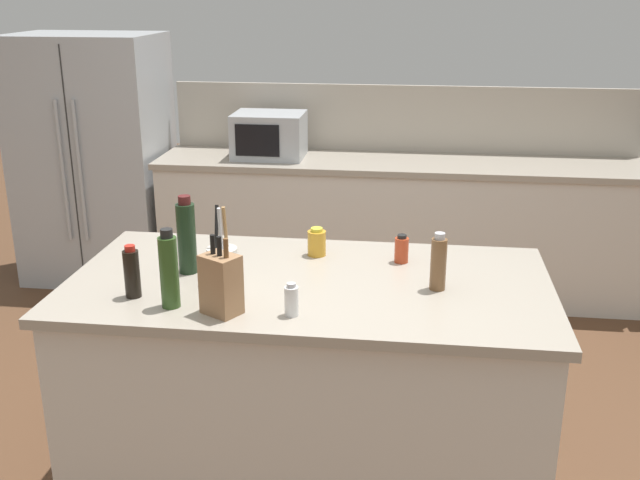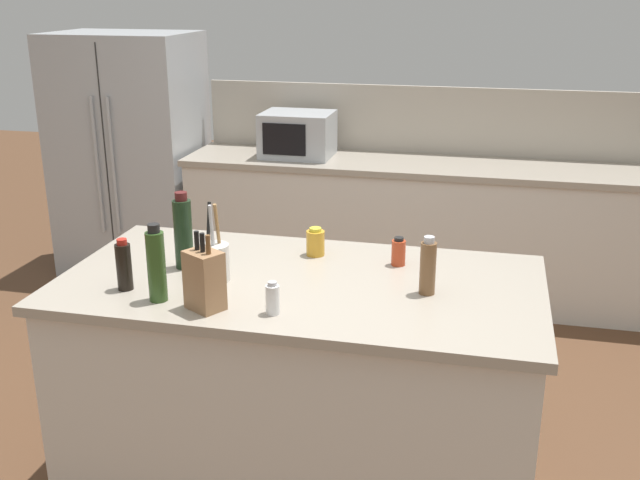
{
  "view_description": "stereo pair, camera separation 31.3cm",
  "coord_description": "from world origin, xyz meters",
  "px_view_note": "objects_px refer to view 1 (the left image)",
  "views": [
    {
      "loc": [
        0.41,
        -2.75,
        2.06
      ],
      "look_at": [
        0.0,
        0.35,
        0.99
      ],
      "focal_mm": 42.0,
      "sensor_mm": 36.0,
      "label": 1
    },
    {
      "loc": [
        0.71,
        -2.69,
        2.06
      ],
      "look_at": [
        0.0,
        0.35,
        0.99
      ],
      "focal_mm": 42.0,
      "sensor_mm": 36.0,
      "label": 2
    }
  ],
  "objects_px": {
    "spice_jar_paprika": "(402,249)",
    "salt_shaker": "(291,300)",
    "honey_jar": "(317,242)",
    "wine_bottle": "(187,237)",
    "olive_oil_bottle": "(169,271)",
    "knife_block": "(221,284)",
    "microwave": "(269,135)",
    "soy_sauce_bottle": "(132,273)",
    "refrigerator": "(95,159)",
    "pepper_grinder": "(438,263)",
    "utensil_crock": "(222,264)"
  },
  "relations": [
    {
      "from": "spice_jar_paprika",
      "to": "knife_block",
      "type": "bearing_deg",
      "value": -135.82
    },
    {
      "from": "olive_oil_bottle",
      "to": "spice_jar_paprika",
      "type": "xyz_separation_m",
      "value": [
        0.82,
        0.57,
        -0.08
      ]
    },
    {
      "from": "refrigerator",
      "to": "microwave",
      "type": "bearing_deg",
      "value": -2.29
    },
    {
      "from": "refrigerator",
      "to": "knife_block",
      "type": "height_order",
      "value": "refrigerator"
    },
    {
      "from": "refrigerator",
      "to": "honey_jar",
      "type": "relative_size",
      "value": 14.01
    },
    {
      "from": "refrigerator",
      "to": "olive_oil_bottle",
      "type": "height_order",
      "value": "refrigerator"
    },
    {
      "from": "refrigerator",
      "to": "spice_jar_paprika",
      "type": "height_order",
      "value": "refrigerator"
    },
    {
      "from": "microwave",
      "to": "wine_bottle",
      "type": "distance_m",
      "value": 2.18
    },
    {
      "from": "spice_jar_paprika",
      "to": "salt_shaker",
      "type": "relative_size",
      "value": 0.99
    },
    {
      "from": "olive_oil_bottle",
      "to": "salt_shaker",
      "type": "xyz_separation_m",
      "value": [
        0.45,
        -0.02,
        -0.08
      ]
    },
    {
      "from": "honey_jar",
      "to": "pepper_grinder",
      "type": "bearing_deg",
      "value": -31.87
    },
    {
      "from": "refrigerator",
      "to": "utensil_crock",
      "type": "bearing_deg",
      "value": -56.44
    },
    {
      "from": "olive_oil_bottle",
      "to": "soy_sauce_bottle",
      "type": "distance_m",
      "value": 0.19
    },
    {
      "from": "honey_jar",
      "to": "olive_oil_bottle",
      "type": "bearing_deg",
      "value": -126.61
    },
    {
      "from": "microwave",
      "to": "knife_block",
      "type": "xyz_separation_m",
      "value": [
        0.33,
        -2.55,
        -0.04
      ]
    },
    {
      "from": "microwave",
      "to": "olive_oil_bottle",
      "type": "height_order",
      "value": "same"
    },
    {
      "from": "microwave",
      "to": "salt_shaker",
      "type": "relative_size",
      "value": 3.84
    },
    {
      "from": "microwave",
      "to": "wine_bottle",
      "type": "relative_size",
      "value": 1.46
    },
    {
      "from": "knife_block",
      "to": "salt_shaker",
      "type": "relative_size",
      "value": 2.35
    },
    {
      "from": "knife_block",
      "to": "spice_jar_paprika",
      "type": "distance_m",
      "value": 0.87
    },
    {
      "from": "knife_block",
      "to": "spice_jar_paprika",
      "type": "relative_size",
      "value": 2.37
    },
    {
      "from": "honey_jar",
      "to": "salt_shaker",
      "type": "distance_m",
      "value": 0.63
    },
    {
      "from": "pepper_grinder",
      "to": "soy_sauce_bottle",
      "type": "xyz_separation_m",
      "value": [
        -1.14,
        -0.22,
        -0.01
      ]
    },
    {
      "from": "microwave",
      "to": "utensil_crock",
      "type": "xyz_separation_m",
      "value": [
        0.26,
        -2.28,
        -0.07
      ]
    },
    {
      "from": "pepper_grinder",
      "to": "honey_jar",
      "type": "bearing_deg",
      "value": 148.13
    },
    {
      "from": "microwave",
      "to": "wine_bottle",
      "type": "xyz_separation_m",
      "value": [
        0.09,
        -2.18,
        0.0
      ]
    },
    {
      "from": "refrigerator",
      "to": "microwave",
      "type": "distance_m",
      "value": 1.31
    },
    {
      "from": "salt_shaker",
      "to": "soy_sauce_bottle",
      "type": "height_order",
      "value": "soy_sauce_bottle"
    },
    {
      "from": "refrigerator",
      "to": "soy_sauce_bottle",
      "type": "relative_size",
      "value": 8.5
    },
    {
      "from": "refrigerator",
      "to": "salt_shaker",
      "type": "distance_m",
      "value": 3.2
    },
    {
      "from": "microwave",
      "to": "spice_jar_paprika",
      "type": "bearing_deg",
      "value": -63.92
    },
    {
      "from": "honey_jar",
      "to": "soy_sauce_bottle",
      "type": "distance_m",
      "value": 0.83
    },
    {
      "from": "pepper_grinder",
      "to": "microwave",
      "type": "bearing_deg",
      "value": 116.27
    },
    {
      "from": "honey_jar",
      "to": "wine_bottle",
      "type": "relative_size",
      "value": 0.38
    },
    {
      "from": "refrigerator",
      "to": "microwave",
      "type": "relative_size",
      "value": 3.68
    },
    {
      "from": "refrigerator",
      "to": "knife_block",
      "type": "distance_m",
      "value": 3.07
    },
    {
      "from": "utensil_crock",
      "to": "soy_sauce_bottle",
      "type": "xyz_separation_m",
      "value": [
        -0.3,
        -0.17,
        0.01
      ]
    },
    {
      "from": "microwave",
      "to": "spice_jar_paprika",
      "type": "distance_m",
      "value": 2.17
    },
    {
      "from": "refrigerator",
      "to": "soy_sauce_bottle",
      "type": "xyz_separation_m",
      "value": [
        1.25,
        -2.5,
        0.16
      ]
    },
    {
      "from": "microwave",
      "to": "honey_jar",
      "type": "bearing_deg",
      "value": -72.97
    },
    {
      "from": "soy_sauce_bottle",
      "to": "spice_jar_paprika",
      "type": "bearing_deg",
      "value": 26.9
    },
    {
      "from": "honey_jar",
      "to": "spice_jar_paprika",
      "type": "height_order",
      "value": "honey_jar"
    },
    {
      "from": "utensil_crock",
      "to": "spice_jar_paprika",
      "type": "xyz_separation_m",
      "value": [
        0.69,
        0.34,
        -0.03
      ]
    },
    {
      "from": "salt_shaker",
      "to": "wine_bottle",
      "type": "xyz_separation_m",
      "value": [
        -0.49,
        0.36,
        0.1
      ]
    },
    {
      "from": "pepper_grinder",
      "to": "olive_oil_bottle",
      "type": "distance_m",
      "value": 1.02
    },
    {
      "from": "refrigerator",
      "to": "spice_jar_paprika",
      "type": "distance_m",
      "value": 3.0
    },
    {
      "from": "olive_oil_bottle",
      "to": "soy_sauce_bottle",
      "type": "bearing_deg",
      "value": 157.66
    },
    {
      "from": "spice_jar_paprika",
      "to": "soy_sauce_bottle",
      "type": "height_order",
      "value": "soy_sauce_bottle"
    },
    {
      "from": "utensil_crock",
      "to": "olive_oil_bottle",
      "type": "bearing_deg",
      "value": -119.61
    },
    {
      "from": "knife_block",
      "to": "wine_bottle",
      "type": "height_order",
      "value": "wine_bottle"
    }
  ]
}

